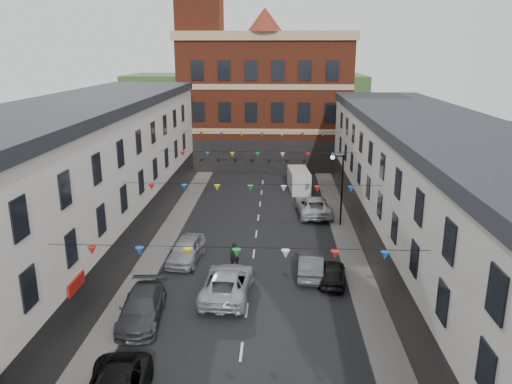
% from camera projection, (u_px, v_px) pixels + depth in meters
% --- Properties ---
extents(ground, '(160.00, 160.00, 0.00)m').
position_uv_depth(ground, '(247.00, 310.00, 27.74)').
color(ground, black).
rests_on(ground, ground).
extents(pavement_left, '(1.80, 64.00, 0.15)m').
position_uv_depth(pavement_left, '(134.00, 290.00, 29.94)').
color(pavement_left, '#605E5B').
rests_on(pavement_left, ground).
extents(pavement_right, '(1.80, 64.00, 0.15)m').
position_uv_depth(pavement_right, '(366.00, 295.00, 29.34)').
color(pavement_right, '#605E5B').
rests_on(pavement_right, ground).
extents(terrace_left, '(8.40, 56.00, 10.70)m').
position_uv_depth(terrace_left, '(36.00, 210.00, 27.75)').
color(terrace_left, silver).
rests_on(terrace_left, ground).
extents(terrace_right, '(8.40, 56.00, 9.70)m').
position_uv_depth(terrace_right, '(465.00, 225.00, 26.86)').
color(terrace_right, beige).
rests_on(terrace_right, ground).
extents(civic_building, '(20.60, 13.30, 18.50)m').
position_uv_depth(civic_building, '(266.00, 99.00, 61.98)').
color(civic_building, maroon).
rests_on(civic_building, ground).
extents(clock_tower, '(5.60, 5.60, 30.00)m').
position_uv_depth(clock_tower, '(200.00, 41.00, 57.62)').
color(clock_tower, maroon).
rests_on(clock_tower, ground).
extents(distant_hill, '(40.00, 14.00, 10.00)m').
position_uv_depth(distant_hill, '(246.00, 104.00, 86.13)').
color(distant_hill, '#305327').
rests_on(distant_hill, ground).
extents(street_lamp, '(1.10, 0.36, 6.00)m').
position_uv_depth(street_lamp, '(339.00, 181.00, 39.84)').
color(street_lamp, black).
rests_on(street_lamp, ground).
extents(car_left_d, '(2.56, 5.39, 1.52)m').
position_uv_depth(car_left_d, '(142.00, 308.00, 26.47)').
color(car_left_d, '#3C3F43').
rests_on(car_left_d, ground).
extents(car_left_e, '(2.36, 4.94, 1.63)m').
position_uv_depth(car_left_e, '(186.00, 250.00, 34.06)').
color(car_left_e, '#9FA1A8').
rests_on(car_left_e, ground).
extents(car_right_d, '(1.95, 3.99, 1.31)m').
position_uv_depth(car_right_d, '(333.00, 273.00, 30.84)').
color(car_right_d, black).
rests_on(car_right_d, ground).
extents(car_right_e, '(1.87, 4.54, 1.46)m').
position_uv_depth(car_right_e, '(311.00, 265.00, 31.87)').
color(car_right_e, '#494D51').
rests_on(car_right_e, ground).
extents(car_right_f, '(3.22, 6.16, 1.66)m').
position_uv_depth(car_right_f, '(313.00, 206.00, 43.67)').
color(car_right_f, '#BABBBF').
rests_on(car_right_f, ground).
extents(moving_car, '(2.98, 6.02, 1.64)m').
position_uv_depth(moving_car, '(227.00, 283.00, 29.18)').
color(moving_car, '#B0B3B7').
rests_on(moving_car, ground).
extents(white_van, '(2.31, 5.05, 2.17)m').
position_uv_depth(white_van, '(299.00, 180.00, 51.27)').
color(white_van, silver).
rests_on(white_van, ground).
extents(pedestrian, '(0.71, 0.55, 1.74)m').
position_uv_depth(pedestrian, '(235.00, 255.00, 33.00)').
color(pedestrian, black).
rests_on(pedestrian, ground).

